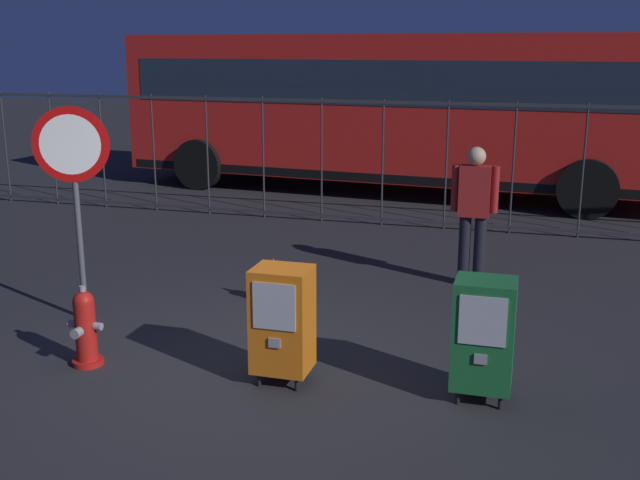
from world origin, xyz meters
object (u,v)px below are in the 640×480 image
newspaper_box_secondary (483,334)px  bus_far (555,92)px  fire_hydrant (85,328)px  newspaper_box_primary (282,319)px  pedestrian (474,208)px  bus_near (396,104)px  traffic_cone (274,282)px  stop_sign (73,169)px

newspaper_box_secondary → bus_far: bearing=87.5°
fire_hydrant → bus_far: 14.48m
newspaper_box_primary → pedestrian: bearing=68.2°
bus_near → traffic_cone: bearing=-84.9°
pedestrian → bus_far: bus_far is taller
newspaper_box_secondary → fire_hydrant: bearing=-175.4°
newspaper_box_primary → fire_hydrant: bearing=-175.4°
pedestrian → bus_far: 10.54m
stop_sign → pedestrian: bearing=31.8°
newspaper_box_secondary → traffic_cone: size_ratio=1.92×
pedestrian → traffic_cone: (-2.04, -1.31, -0.69)m
traffic_cone → bus_near: size_ratio=0.05×
bus_far → newspaper_box_secondary: bearing=-98.4°
newspaper_box_secondary → newspaper_box_primary: bearing=-175.4°
stop_sign → traffic_cone: 2.43m
pedestrian → bus_far: bearing=84.8°
stop_sign → traffic_cone: (1.74, 1.04, -1.34)m
stop_sign → pedestrian: (3.79, 2.35, -0.65)m
stop_sign → traffic_cone: bearing=30.7°
fire_hydrant → stop_sign: (-0.68, 1.01, 1.25)m
traffic_cone → bus_far: bearing=75.7°
traffic_cone → bus_near: bearing=90.0°
pedestrian → stop_sign: bearing=-148.2°
newspaper_box_secondary → stop_sign: bearing=170.0°
fire_hydrant → stop_sign: bearing=123.9°
bus_far → stop_sign: bearing=-116.2°
newspaper_box_primary → pedestrian: pedestrian is taller
stop_sign → bus_near: size_ratio=0.21×
pedestrian → bus_far: size_ratio=0.16×
newspaper_box_primary → bus_far: 13.92m
fire_hydrant → bus_far: size_ratio=0.07×
newspaper_box_primary → bus_far: (2.24, 13.69, 1.14)m
traffic_cone → newspaper_box_primary: bearing=-68.4°
fire_hydrant → stop_sign: size_ratio=0.33×
fire_hydrant → newspaper_box_primary: bearing=4.6°
bus_near → newspaper_box_secondary: bearing=-69.7°
bus_near → fire_hydrant: bearing=-91.5°
bus_near → bus_far: size_ratio=1.00×
fire_hydrant → pedestrian: pedestrian is taller
stop_sign → pedestrian: stop_sign is taller
fire_hydrant → traffic_cone: size_ratio=1.41×
stop_sign → bus_far: (4.75, 12.82, 0.11)m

